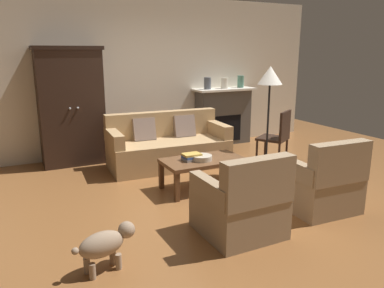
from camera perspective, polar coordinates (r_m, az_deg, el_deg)
name	(u,v)px	position (r m, az deg, el deg)	size (l,w,h in m)	color
ground_plane	(212,192)	(5.06, 3.05, -7.33)	(9.60, 9.60, 0.00)	brown
back_wall	(145,75)	(7.06, -7.19, 10.32)	(7.20, 0.10, 2.80)	silver
fireplace	(223,116)	(7.59, 4.78, 4.31)	(1.26, 0.48, 1.12)	#4C4947
armoire	(71,106)	(6.45, -17.93, 5.49)	(1.06, 0.57, 1.92)	black
couch	(168,147)	(6.12, -3.70, -0.43)	(1.96, 0.96, 0.86)	tan
coffee_table	(203,163)	(5.08, 1.72, -2.88)	(1.10, 0.60, 0.42)	brown
fruit_bowl	(202,158)	(5.00, 1.49, -2.10)	(0.28, 0.28, 0.07)	beige
book_stack	(192,157)	(5.00, -0.03, -1.95)	(0.26, 0.19, 0.09)	gray
mantel_vase_slate	(207,83)	(7.30, 2.37, 9.22)	(0.14, 0.14, 0.23)	#565B66
mantel_vase_cream	(224,83)	(7.49, 4.95, 9.21)	(0.14, 0.14, 0.20)	beige
mantel_vase_jade	(241,82)	(7.70, 7.41, 9.40)	(0.13, 0.13, 0.24)	slate
armchair_near_left	(241,206)	(3.88, 7.53, -9.27)	(0.79, 0.78, 0.88)	#997F60
armchair_near_right	(321,184)	(4.68, 18.98, -5.81)	(0.82, 0.81, 0.88)	#997F60
side_chair_wooden	(278,134)	(6.30, 12.94, 1.46)	(0.61, 0.61, 0.90)	black
floor_lamp	(270,82)	(5.61, 11.77, 9.25)	(0.36, 0.36, 1.63)	black
dog	(105,244)	(3.38, -13.05, -14.56)	(0.56, 0.28, 0.39)	gray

